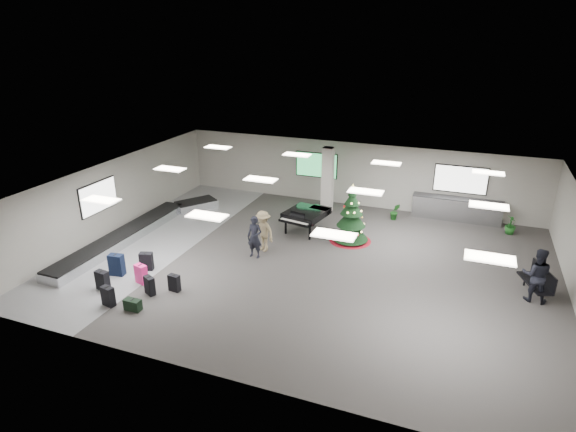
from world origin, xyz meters
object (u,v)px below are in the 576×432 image
at_px(traveler_bench, 536,275).
at_px(potted_plant_right, 511,225).
at_px(bench, 539,280).
at_px(traveler_a, 255,237).
at_px(service_counter, 457,209).
at_px(pink_suitcase, 141,274).
at_px(traveler_b, 263,231).
at_px(grand_piano, 305,215).
at_px(potted_plant_left, 395,212).
at_px(christmas_tree, 351,222).
at_px(baggage_carousel, 139,230).

relative_size(traveler_bench, potted_plant_right, 2.23).
relative_size(bench, traveler_a, 0.99).
xyz_separation_m(service_counter, pink_suitcase, (-10.07, -10.26, -0.20)).
xyz_separation_m(bench, traveler_b, (-10.05, -0.06, 0.28)).
relative_size(bench, traveler_b, 0.99).
bearing_deg(traveler_bench, grand_piano, -14.43).
bearing_deg(traveler_b, grand_piano, 91.80).
distance_m(pink_suitcase, grand_piano, 7.53).
bearing_deg(bench, traveler_bench, -134.42).
distance_m(potted_plant_left, potted_plant_right, 5.00).
height_order(service_counter, traveler_bench, traveler_bench).
relative_size(service_counter, potted_plant_left, 5.02).
distance_m(traveler_b, potted_plant_left, 6.90).
distance_m(christmas_tree, potted_plant_right, 7.15).
bearing_deg(traveler_bench, bench, -111.27).
bearing_deg(bench, traveler_a, 163.55).
bearing_deg(potted_plant_left, potted_plant_right, 1.55).
distance_m(pink_suitcase, traveler_a, 4.44).
xyz_separation_m(grand_piano, traveler_a, (-1.01, -3.09, 0.04)).
relative_size(grand_piano, bench, 1.32).
bearing_deg(bench, service_counter, 94.76).
height_order(traveler_a, potted_plant_left, traveler_a).
xyz_separation_m(traveler_b, potted_plant_right, (9.43, 5.41, -0.43)).
bearing_deg(traveler_a, potted_plant_left, 55.37).
height_order(christmas_tree, traveler_bench, christmas_tree).
bearing_deg(service_counter, traveler_b, -138.69).
distance_m(bench, traveler_a, 10.15).
bearing_deg(baggage_carousel, traveler_a, -1.90).
height_order(christmas_tree, traveler_a, christmas_tree).
distance_m(traveler_b, potted_plant_right, 10.88).
xyz_separation_m(christmas_tree, potted_plant_right, (6.36, 3.23, -0.45)).
bearing_deg(grand_piano, christmas_tree, 4.05).
xyz_separation_m(baggage_carousel, traveler_a, (5.65, -0.19, 0.64)).
xyz_separation_m(potted_plant_left, potted_plant_right, (5.00, 0.13, 0.02)).
relative_size(traveler_a, potted_plant_left, 2.10).
distance_m(christmas_tree, grand_piano, 2.14).
bearing_deg(service_counter, traveler_a, -136.08).
xyz_separation_m(pink_suitcase, traveler_a, (2.89, 3.34, 0.50)).
bearing_deg(potted_plant_left, christmas_tree, -113.80).
xyz_separation_m(bench, traveler_bench, (-0.17, -0.38, 0.37)).
height_order(christmas_tree, traveler_b, christmas_tree).
distance_m(pink_suitcase, potted_plant_left, 11.85).
xyz_separation_m(pink_suitcase, christmas_tree, (6.02, 6.18, 0.52)).
bearing_deg(pink_suitcase, christmas_tree, 61.48).
bearing_deg(traveler_a, traveler_b, 86.91).
xyz_separation_m(christmas_tree, bench, (6.98, -2.12, -0.30)).
height_order(service_counter, bench, service_counter).
bearing_deg(traveler_b, service_counter, 64.44).
height_order(service_counter, traveler_b, traveler_b).
xyz_separation_m(service_counter, christmas_tree, (-4.05, -4.08, 0.32)).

